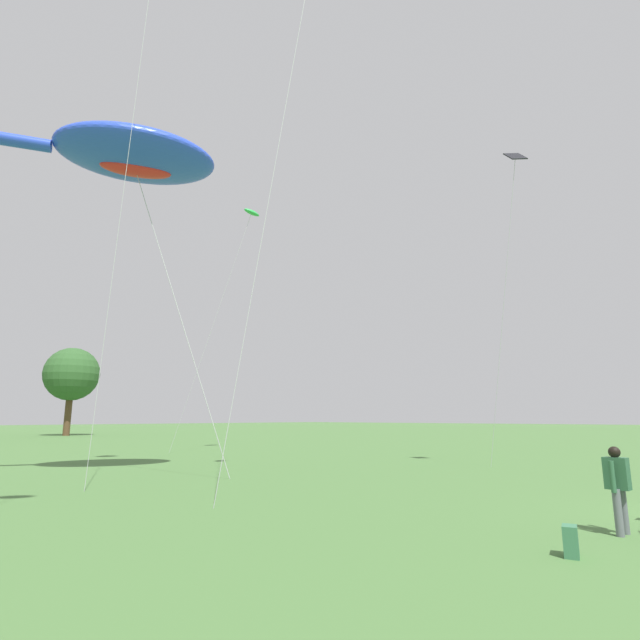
% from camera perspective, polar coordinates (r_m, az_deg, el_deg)
% --- Properties ---
extents(big_show_kite, '(12.13, 7.85, 12.23)m').
position_cam_1_polar(big_show_kite, '(20.69, -21.13, 17.24)').
color(big_show_kite, blue).
rests_on(big_show_kite, ground).
extents(person_tall_center, '(0.54, 0.40, 1.49)m').
position_cam_1_polar(person_tall_center, '(10.58, 30.98, -15.75)').
color(person_tall_center, slate).
rests_on(person_tall_center, ground).
extents(backpack, '(0.34, 0.27, 0.44)m').
position_cam_1_polar(backpack, '(8.75, 26.82, -21.72)').
color(backpack, '#38704C').
rests_on(backpack, ground).
extents(small_kite_tiny_distant, '(1.19, 2.73, 13.11)m').
position_cam_1_polar(small_kite_tiny_distant, '(23.17, 21.34, 15.10)').
color(small_kite_tiny_distant, black).
rests_on(small_kite_tiny_distant, ground).
extents(small_kite_diamond_red, '(3.74, 3.50, 15.06)m').
position_cam_1_polar(small_kite_diamond_red, '(32.47, -7.90, 11.94)').
color(small_kite_diamond_red, green).
rests_on(small_kite_diamond_red, ground).
extents(tree_shrub_far, '(5.98, 5.98, 9.83)m').
position_cam_1_polar(tree_shrub_far, '(63.46, -26.59, -5.61)').
color(tree_shrub_far, '#513823').
rests_on(tree_shrub_far, ground).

